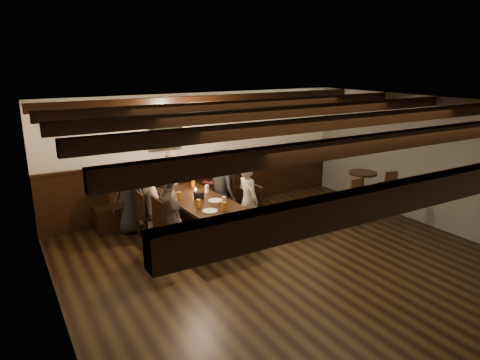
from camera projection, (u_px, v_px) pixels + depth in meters
room at (219, 173)px, 7.65m from camera, size 7.00×7.00×7.00m
dining_table at (198, 201)px, 7.38m from camera, size 0.97×1.98×0.73m
chair_left_near at (150, 224)px, 7.47m from camera, size 0.42×0.42×0.87m
chair_left_far at (171, 239)px, 6.73m from camera, size 0.48×0.48×0.99m
chair_right_near at (220, 207)px, 8.22m from camera, size 0.47×0.47×0.97m
chair_right_far at (247, 222)px, 7.50m from camera, size 0.45×0.45×0.94m
person_bench_left at (130, 200)px, 7.64m from camera, size 0.62×0.42×1.22m
person_bench_centre at (172, 185)px, 8.22m from camera, size 0.53×0.36×1.39m
person_bench_right at (216, 183)px, 8.59m from camera, size 0.64×0.51×1.26m
person_left_near at (147, 201)px, 7.34m from camera, size 0.55×0.91×1.37m
person_left_far at (168, 216)px, 6.62m from camera, size 0.38×0.82×1.38m
person_right_near at (221, 186)px, 8.13m from camera, size 0.49×0.72×1.42m
person_right_far at (248, 201)px, 7.42m from camera, size 0.35×0.50×1.34m
pint_a at (166, 187)px, 7.76m from camera, size 0.07×0.07×0.14m
pint_b at (193, 183)px, 8.00m from camera, size 0.07×0.07×0.14m
pint_c at (179, 196)px, 7.27m from camera, size 0.07×0.07×0.14m
pint_d at (207, 189)px, 7.66m from camera, size 0.07×0.07×0.14m
pint_e at (199, 204)px, 6.87m from camera, size 0.07×0.07×0.14m
pint_f at (224, 201)px, 7.01m from camera, size 0.07×0.07×0.14m
pint_g at (224, 207)px, 6.73m from camera, size 0.07×0.07×0.14m
plate_near at (210, 211)px, 6.72m from camera, size 0.24×0.24×0.01m
plate_far at (215, 201)px, 7.22m from camera, size 0.24×0.24×0.01m
condiment_caddy at (199, 196)px, 7.31m from camera, size 0.15×0.10×0.12m
candle at (196, 191)px, 7.66m from camera, size 0.05×0.05×0.05m
high_top_table at (362, 188)px, 8.29m from camera, size 0.54×0.54×0.95m
bar_stool_left at (349, 209)px, 7.94m from camera, size 0.30×0.31×0.96m
bar_stool_right at (385, 199)px, 8.47m from camera, size 0.32×0.34×0.96m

